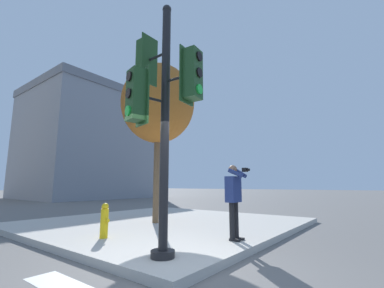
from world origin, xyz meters
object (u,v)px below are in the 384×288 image
at_px(traffic_signal_pole, 160,98).
at_px(street_tree, 158,104).
at_px(person_photographer, 234,194).
at_px(fire_hydrant, 104,221).

xyz_separation_m(traffic_signal_pole, street_tree, (2.91, 3.00, 1.23)).
relative_size(traffic_signal_pole, person_photographer, 2.82).
xyz_separation_m(traffic_signal_pole, person_photographer, (2.10, -0.33, -1.78)).
bearing_deg(person_photographer, street_tree, 76.31).
relative_size(person_photographer, street_tree, 0.31).
height_order(traffic_signal_pole, street_tree, street_tree).
bearing_deg(traffic_signal_pole, street_tree, 45.88).
xyz_separation_m(person_photographer, street_tree, (0.81, 3.33, 3.02)).
bearing_deg(fire_hydrant, person_photographer, -56.55).
height_order(person_photographer, fire_hydrant, person_photographer).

